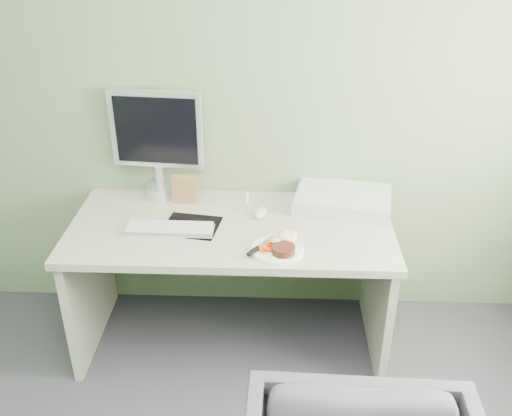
{
  "coord_description": "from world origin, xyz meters",
  "views": [
    {
      "loc": [
        0.22,
        -0.81,
        2.15
      ],
      "look_at": [
        0.13,
        1.5,
        0.9
      ],
      "focal_mm": 40.0,
      "sensor_mm": 36.0,
      "label": 1
    }
  ],
  "objects_px": {
    "desk": "(232,256)",
    "scanner": "(343,200)",
    "monitor": "(157,139)",
    "plate": "(277,249)"
  },
  "relations": [
    {
      "from": "monitor",
      "to": "scanner",
      "type": "bearing_deg",
      "value": -0.63
    },
    {
      "from": "desk",
      "to": "scanner",
      "type": "xyz_separation_m",
      "value": [
        0.57,
        0.22,
        0.22
      ]
    },
    {
      "from": "scanner",
      "to": "monitor",
      "type": "distance_m",
      "value": 1.02
    },
    {
      "from": "desk",
      "to": "scanner",
      "type": "height_order",
      "value": "scanner"
    },
    {
      "from": "desk",
      "to": "monitor",
      "type": "distance_m",
      "value": 0.72
    },
    {
      "from": "plate",
      "to": "monitor",
      "type": "height_order",
      "value": "monitor"
    },
    {
      "from": "scanner",
      "to": "desk",
      "type": "bearing_deg",
      "value": -148.95
    },
    {
      "from": "scanner",
      "to": "monitor",
      "type": "height_order",
      "value": "monitor"
    },
    {
      "from": "monitor",
      "to": "plate",
      "type": "bearing_deg",
      "value": -35.24
    },
    {
      "from": "desk",
      "to": "plate",
      "type": "bearing_deg",
      "value": -44.43
    }
  ]
}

